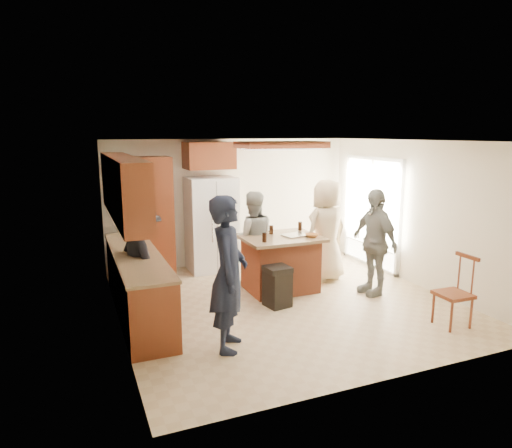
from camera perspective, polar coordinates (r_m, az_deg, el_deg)
name	(u,v)px	position (r m, az deg, el deg)	size (l,w,h in m)	color
room_shell	(430,213)	(10.85, 20.97, 1.29)	(8.00, 5.20, 5.00)	tan
person_front_left	(229,274)	(5.52, -3.45, -6.23)	(0.69, 0.51, 1.91)	black
person_behind_left	(252,238)	(7.88, -0.45, -1.82)	(0.80, 0.49, 1.65)	gray
person_behind_right	(326,231)	(8.19, 8.80, -0.82)	(0.89, 0.58, 1.82)	tan
person_side_right	(374,242)	(7.67, 14.54, -2.17)	(1.02, 0.52, 1.75)	gray
person_counter	(143,261)	(6.77, -13.99, -4.46)	(1.05, 0.49, 1.63)	black
left_cabinetry	(133,251)	(6.77, -15.16, -3.28)	(0.64, 3.00, 2.30)	maroon
back_wall_units	(169,201)	(8.57, -10.82, 2.83)	(1.80, 0.60, 2.45)	maroon
refrigerator	(211,224)	(8.77, -5.59, -0.02)	(0.90, 0.76, 1.80)	white
kitchen_island	(280,263)	(7.69, 3.05, -4.85)	(1.28, 1.03, 0.93)	#A64A2A
island_items	(296,234)	(7.61, 5.02, -1.24)	(1.03, 0.73, 0.15)	silver
trash_bin	(277,286)	(7.03, 2.69, -7.76)	(0.40, 0.40, 0.63)	black
spindle_chair	(454,294)	(6.86, 23.56, -8.04)	(0.43, 0.43, 0.99)	maroon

